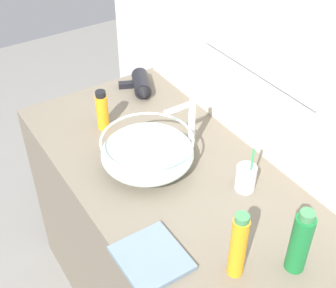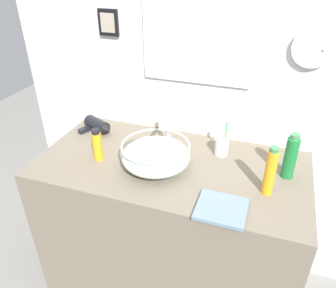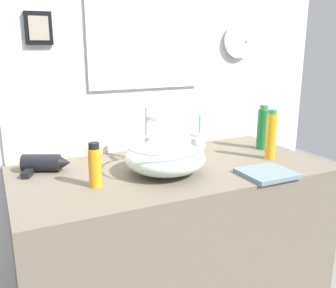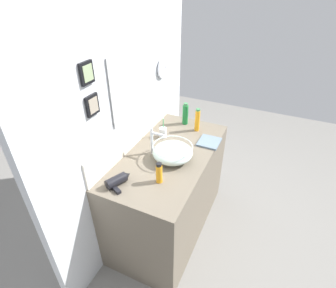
{
  "view_description": "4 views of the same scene",
  "coord_description": "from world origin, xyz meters",
  "px_view_note": "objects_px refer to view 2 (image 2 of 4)",
  "views": [
    {
      "loc": [
        1.0,
        -0.66,
        1.92
      ],
      "look_at": [
        -0.02,
        0.0,
        0.96
      ],
      "focal_mm": 50.0,
      "sensor_mm": 36.0,
      "label": 1
    },
    {
      "loc": [
        0.4,
        -1.23,
        1.73
      ],
      "look_at": [
        -0.02,
        0.0,
        0.96
      ],
      "focal_mm": 35.0,
      "sensor_mm": 36.0,
      "label": 2
    },
    {
      "loc": [
        -0.65,
        -1.33,
        1.35
      ],
      "look_at": [
        -0.02,
        0.0,
        0.96
      ],
      "focal_mm": 40.0,
      "sensor_mm": 36.0,
      "label": 3
    },
    {
      "loc": [
        -1.59,
        -0.72,
        2.1
      ],
      "look_at": [
        -0.02,
        0.0,
        0.96
      ],
      "focal_mm": 28.0,
      "sensor_mm": 36.0,
      "label": 4
    }
  ],
  "objects_px": {
    "hair_drier": "(98,126)",
    "spray_bottle": "(97,145)",
    "toothbrush_cup": "(222,146)",
    "soap_dispenser": "(270,171)",
    "shampoo_bottle": "(290,157)",
    "hand_towel": "(221,209)",
    "glass_bowl_sink": "(156,155)",
    "faucet": "(168,126)"
  },
  "relations": [
    {
      "from": "toothbrush_cup",
      "to": "hand_towel",
      "type": "xyz_separation_m",
      "value": [
        0.08,
        -0.4,
        -0.04
      ]
    },
    {
      "from": "hair_drier",
      "to": "spray_bottle",
      "type": "xyz_separation_m",
      "value": [
        0.14,
        -0.25,
        0.04
      ]
    },
    {
      "from": "faucet",
      "to": "toothbrush_cup",
      "type": "xyz_separation_m",
      "value": [
        0.26,
        0.04,
        -0.09
      ]
    },
    {
      "from": "hair_drier",
      "to": "shampoo_bottle",
      "type": "distance_m",
      "value": 1.01
    },
    {
      "from": "toothbrush_cup",
      "to": "shampoo_bottle",
      "type": "xyz_separation_m",
      "value": [
        0.31,
        -0.09,
        0.06
      ]
    },
    {
      "from": "glass_bowl_sink",
      "to": "hair_drier",
      "type": "bearing_deg",
      "value": 152.53
    },
    {
      "from": "hair_drier",
      "to": "toothbrush_cup",
      "type": "xyz_separation_m",
      "value": [
        0.69,
        -0.01,
        0.01
      ]
    },
    {
      "from": "faucet",
      "to": "hair_drier",
      "type": "xyz_separation_m",
      "value": [
        -0.43,
        0.06,
        -0.1
      ]
    },
    {
      "from": "soap_dispenser",
      "to": "hand_towel",
      "type": "height_order",
      "value": "soap_dispenser"
    },
    {
      "from": "glass_bowl_sink",
      "to": "faucet",
      "type": "bearing_deg",
      "value": 90.0
    },
    {
      "from": "glass_bowl_sink",
      "to": "hair_drier",
      "type": "xyz_separation_m",
      "value": [
        -0.43,
        0.22,
        -0.03
      ]
    },
    {
      "from": "hand_towel",
      "to": "soap_dispenser",
      "type": "bearing_deg",
      "value": 47.37
    },
    {
      "from": "hair_drier",
      "to": "shampoo_bottle",
      "type": "bearing_deg",
      "value": -5.69
    },
    {
      "from": "hair_drier",
      "to": "shampoo_bottle",
      "type": "xyz_separation_m",
      "value": [
        1.0,
        -0.1,
        0.07
      ]
    },
    {
      "from": "spray_bottle",
      "to": "shampoo_bottle",
      "type": "xyz_separation_m",
      "value": [
        0.86,
        0.15,
        0.02
      ]
    },
    {
      "from": "soap_dispenser",
      "to": "toothbrush_cup",
      "type": "bearing_deg",
      "value": 135.31
    },
    {
      "from": "hair_drier",
      "to": "spray_bottle",
      "type": "bearing_deg",
      "value": -60.29
    },
    {
      "from": "faucet",
      "to": "shampoo_bottle",
      "type": "xyz_separation_m",
      "value": [
        0.58,
        -0.04,
        -0.03
      ]
    },
    {
      "from": "faucet",
      "to": "spray_bottle",
      "type": "distance_m",
      "value": 0.35
    },
    {
      "from": "toothbrush_cup",
      "to": "soap_dispenser",
      "type": "bearing_deg",
      "value": -44.69
    },
    {
      "from": "glass_bowl_sink",
      "to": "faucet",
      "type": "xyz_separation_m",
      "value": [
        0.0,
        0.17,
        0.07
      ]
    },
    {
      "from": "shampoo_bottle",
      "to": "spray_bottle",
      "type": "bearing_deg",
      "value": -170.3
    },
    {
      "from": "toothbrush_cup",
      "to": "shampoo_bottle",
      "type": "bearing_deg",
      "value": -15.57
    },
    {
      "from": "spray_bottle",
      "to": "soap_dispenser",
      "type": "bearing_deg",
      "value": 0.02
    },
    {
      "from": "spray_bottle",
      "to": "shampoo_bottle",
      "type": "bearing_deg",
      "value": 9.7
    },
    {
      "from": "toothbrush_cup",
      "to": "shampoo_bottle",
      "type": "height_order",
      "value": "shampoo_bottle"
    },
    {
      "from": "toothbrush_cup",
      "to": "spray_bottle",
      "type": "distance_m",
      "value": 0.6
    },
    {
      "from": "glass_bowl_sink",
      "to": "shampoo_bottle",
      "type": "xyz_separation_m",
      "value": [
        0.58,
        0.12,
        0.04
      ]
    },
    {
      "from": "hair_drier",
      "to": "spray_bottle",
      "type": "distance_m",
      "value": 0.29
    },
    {
      "from": "hair_drier",
      "to": "soap_dispenser",
      "type": "height_order",
      "value": "soap_dispenser"
    },
    {
      "from": "faucet",
      "to": "soap_dispenser",
      "type": "height_order",
      "value": "faucet"
    },
    {
      "from": "toothbrush_cup",
      "to": "spray_bottle",
      "type": "xyz_separation_m",
      "value": [
        -0.55,
        -0.23,
        0.03
      ]
    },
    {
      "from": "hand_towel",
      "to": "toothbrush_cup",
      "type": "bearing_deg",
      "value": 101.29
    },
    {
      "from": "hair_drier",
      "to": "hand_towel",
      "type": "bearing_deg",
      "value": -28.36
    },
    {
      "from": "spray_bottle",
      "to": "shampoo_bottle",
      "type": "height_order",
      "value": "shampoo_bottle"
    },
    {
      "from": "soap_dispenser",
      "to": "spray_bottle",
      "type": "relative_size",
      "value": 1.36
    },
    {
      "from": "glass_bowl_sink",
      "to": "shampoo_bottle",
      "type": "height_order",
      "value": "shampoo_bottle"
    },
    {
      "from": "glass_bowl_sink",
      "to": "toothbrush_cup",
      "type": "relative_size",
      "value": 1.6
    },
    {
      "from": "glass_bowl_sink",
      "to": "hand_towel",
      "type": "distance_m",
      "value": 0.4
    },
    {
      "from": "hair_drier",
      "to": "shampoo_bottle",
      "type": "relative_size",
      "value": 0.95
    },
    {
      "from": "faucet",
      "to": "hair_drier",
      "type": "distance_m",
      "value": 0.44
    },
    {
      "from": "hair_drier",
      "to": "hand_towel",
      "type": "relative_size",
      "value": 1.05
    }
  ]
}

